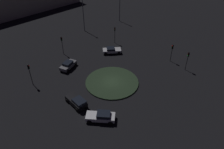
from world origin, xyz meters
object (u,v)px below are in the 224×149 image
traffic_light_west (29,71)px  traffic_light_east (188,58)px  car_silver (112,50)px  streetlamp_north_near (120,3)px  traffic_light_northeast (172,50)px  car_grey (68,65)px  streetlamp_north (83,8)px  car_black (77,101)px  traffic_light_northwest (62,42)px  traffic_light_north (115,32)px  car_white (101,116)px

traffic_light_west → traffic_light_east: bearing=7.0°
traffic_light_west → car_silver: bearing=36.4°
streetlamp_north_near → traffic_light_northeast: bearing=-62.0°
car_grey → streetlamp_north: streetlamp_north is taller
traffic_light_east → streetlamp_north_near: size_ratio=0.46×
car_black → streetlamp_north_near: streetlamp_north_near is taller
traffic_light_northwest → car_silver: bearing=46.4°
traffic_light_northeast → streetlamp_north: (-21.00, 14.38, 3.42)m
traffic_light_north → traffic_light_east: bearing=52.8°
streetlamp_north_near → traffic_light_north: bearing=-92.9°
streetlamp_north → streetlamp_north_near: (9.34, 7.52, -0.89)m
car_black → traffic_light_northeast: traffic_light_northeast is taller
car_grey → streetlamp_north: bearing=20.9°
car_black → traffic_light_north: traffic_light_north is taller
car_grey → streetlamp_north_near: bearing=1.5°
car_grey → streetlamp_north_near: size_ratio=0.48×
traffic_light_northeast → traffic_light_east: bearing=94.7°
car_black → traffic_light_north: (5.12, 22.43, 2.12)m
car_grey → traffic_light_north: 14.99m
traffic_light_east → streetlamp_north: (-23.54, 17.51, 3.34)m
traffic_light_northwest → traffic_light_west: (-2.99, -11.41, 0.09)m
car_silver → streetlamp_north_near: 19.68m
streetlamp_north → streetlamp_north_near: streetlamp_north is taller
traffic_light_northwest → streetlamp_north_near: 23.67m
car_silver → traffic_light_west: traffic_light_west is taller
car_grey → streetlamp_north: size_ratio=0.43×
streetlamp_north_near → car_white: bearing=-92.2°
car_silver → traffic_light_north: (0.46, 4.98, 2.24)m
traffic_light_west → streetlamp_north_near: bearing=58.8°
car_white → streetlamp_north_near: bearing=-90.9°
car_black → traffic_light_west: traffic_light_west is taller
traffic_light_east → traffic_light_west: traffic_light_west is taller
traffic_light_northeast → car_silver: bearing=-46.7°
traffic_light_west → streetlamp_north: size_ratio=0.45×
traffic_light_northeast → traffic_light_northwest: 23.82m
car_grey → traffic_light_northeast: size_ratio=1.07×
car_silver → traffic_light_east: size_ratio=1.07×
traffic_light_northeast → traffic_light_northwest: traffic_light_northwest is taller
traffic_light_northwest → streetlamp_north: bearing=118.3°
traffic_light_northeast → streetlamp_north: size_ratio=0.40×
car_silver → traffic_light_northeast: traffic_light_northeast is taller
traffic_light_west → streetlamp_north: bearing=70.9°
car_grey → streetlamp_north_near: streetlamp_north_near is taller
car_silver → streetlamp_north: (-8.17, 11.57, 5.53)m
traffic_light_east → car_white: bearing=23.4°
car_white → traffic_light_east: traffic_light_east is taller
car_black → streetlamp_north: size_ratio=0.42×
traffic_light_north → traffic_light_west: traffic_light_west is taller
car_grey → car_silver: car_grey is taller
car_silver → traffic_light_northwest: traffic_light_northwest is taller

